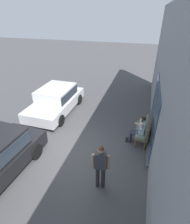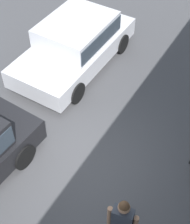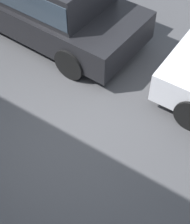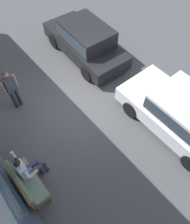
{
  "view_description": "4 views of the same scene",
  "coord_description": "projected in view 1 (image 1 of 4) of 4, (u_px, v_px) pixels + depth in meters",
  "views": [
    {
      "loc": [
        5.0,
        2.6,
        5.11
      ],
      "look_at": [
        -1.42,
        0.7,
        1.24
      ],
      "focal_mm": 28.0,
      "sensor_mm": 36.0,
      "label": 1
    },
    {
      "loc": [
        3.72,
        2.6,
        6.71
      ],
      "look_at": [
        -0.6,
        0.01,
        1.21
      ],
      "focal_mm": 55.0,
      "sensor_mm": 36.0,
      "label": 2
    },
    {
      "loc": [
        -2.28,
        2.6,
        4.5
      ],
      "look_at": [
        -0.75,
        0.28,
        1.24
      ],
      "focal_mm": 55.0,
      "sensor_mm": 36.0,
      "label": 3
    },
    {
      "loc": [
        -4.29,
        2.6,
        6.52
      ],
      "look_at": [
        -1.36,
        0.17,
        1.08
      ],
      "focal_mm": 35.0,
      "sensor_mm": 36.0,
      "label": 4
    }
  ],
  "objects": [
    {
      "name": "ground_plane",
      "position": [
        70.0,
        151.0,
        7.35
      ],
      "size": [
        60.0,
        60.0,
        0.0
      ],
      "primitive_type": "plane",
      "color": "#424244"
    },
    {
      "name": "building_facade",
      "position": [
        169.0,
        105.0,
        5.16
      ],
      "size": [
        18.0,
        0.51,
        5.46
      ],
      "color": "gray",
      "rests_on": "ground_plane"
    },
    {
      "name": "bench",
      "position": [
        144.0,
        129.0,
        7.74
      ],
      "size": [
        1.45,
        0.55,
        1.01
      ],
      "color": "brown",
      "rests_on": "ground_plane"
    },
    {
      "name": "person_on_phone",
      "position": [
        139.0,
        129.0,
        7.5
      ],
      "size": [
        0.73,
        0.74,
        1.35
      ],
      "color": "#2D3347",
      "rests_on": "ground_plane"
    },
    {
      "name": "parked_car_near",
      "position": [
        56.0,
        99.0,
        9.98
      ],
      "size": [
        4.14,
        2.01,
        1.42
      ],
      "color": "silver",
      "rests_on": "ground_plane"
    },
    {
      "name": "pedestrian_standing",
      "position": [
        101.0,
        164.0,
        5.38
      ],
      "size": [
        0.26,
        0.54,
        1.73
      ],
      "color": "#232326",
      "rests_on": "ground_plane"
    }
  ]
}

